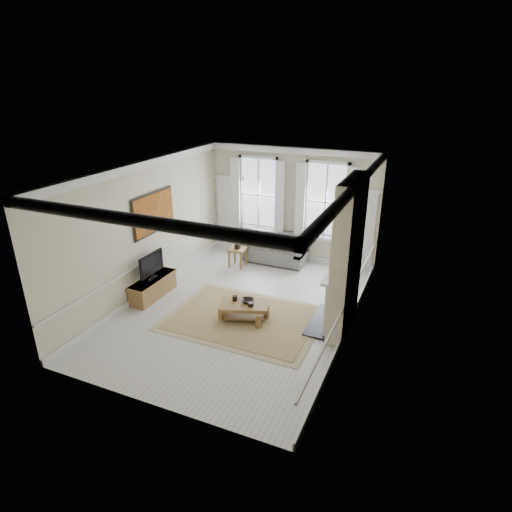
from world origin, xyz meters
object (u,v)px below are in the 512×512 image
at_px(coffee_table, 244,306).
at_px(tv_stand, 153,287).
at_px(side_table, 238,252).
at_px(sofa, 276,250).

xyz_separation_m(coffee_table, tv_stand, (-2.61, 0.10, -0.07)).
relative_size(side_table, coffee_table, 0.45).
height_order(side_table, coffee_table, side_table).
bearing_deg(sofa, tv_stand, -121.19).
height_order(sofa, tv_stand, sofa).
distance_m(sofa, coffee_table, 3.55).
bearing_deg(coffee_table, tv_stand, 156.92).
bearing_deg(sofa, coffee_table, -81.22).
relative_size(sofa, coffee_table, 1.47).
relative_size(sofa, tv_stand, 1.28).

